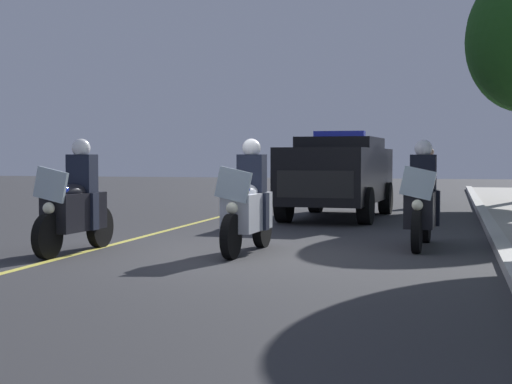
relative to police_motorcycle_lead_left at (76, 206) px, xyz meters
name	(u,v)px	position (x,y,z in m)	size (l,w,h in m)	color
ground_plane	(245,255)	(-0.39, 2.54, -0.70)	(80.00, 80.00, 0.00)	#333335
curb_strip	(508,258)	(-0.39, 6.22, -0.62)	(48.00, 0.24, 0.15)	#B7B5AD
lane_stripe_center	(93,250)	(-0.39, 0.08, -0.70)	(48.00, 0.12, 0.01)	#E0D14C
police_motorcycle_lead_left	(76,206)	(0.00, 0.00, 0.00)	(2.14, 0.60, 1.72)	black
police_motorcycle_lead_right	(248,206)	(-0.64, 2.51, 0.00)	(2.14, 0.60, 1.72)	black
police_motorcycle_trailing	(422,204)	(-1.98, 5.01, 0.00)	(2.14, 0.60, 1.72)	black
police_suv	(339,173)	(-7.50, 2.89, 0.37)	(5.00, 2.29, 2.05)	black
cyclist_background	(430,177)	(-12.45, 4.86, 0.14)	(1.76, 0.33, 1.69)	black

